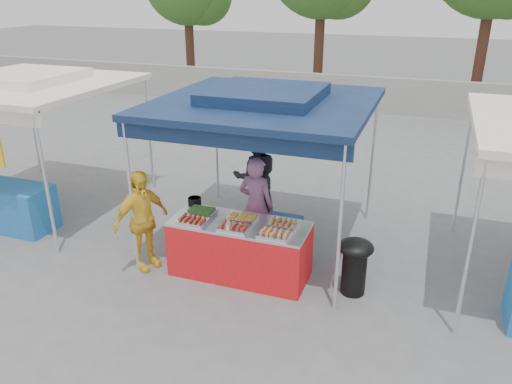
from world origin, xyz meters
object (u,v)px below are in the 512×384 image
(cooking_pot, at_px, (195,201))
(helper_man, at_px, (256,177))
(vendor_table, at_px, (240,249))
(vendor_woman, at_px, (256,206))
(wok_burner, at_px, (355,262))
(customer_person, at_px, (142,221))

(cooking_pot, bearing_deg, helper_man, 72.53)
(vendor_table, distance_m, vendor_woman, 0.82)
(vendor_table, distance_m, cooking_pot, 1.06)
(cooking_pot, xyz_separation_m, wok_burner, (2.54, -0.26, -0.42))
(wok_burner, distance_m, vendor_woman, 1.81)
(wok_burner, bearing_deg, cooking_pot, -177.63)
(wok_burner, bearing_deg, helper_man, 148.07)
(cooking_pot, bearing_deg, vendor_woman, 23.66)
(vendor_table, relative_size, helper_man, 1.19)
(cooking_pot, relative_size, vendor_woman, 0.13)
(vendor_woman, bearing_deg, vendor_table, 97.38)
(wok_burner, xyz_separation_m, vendor_woman, (-1.67, 0.64, 0.31))
(wok_burner, xyz_separation_m, customer_person, (-3.10, -0.38, 0.29))
(helper_man, bearing_deg, vendor_woman, 83.87)
(cooking_pot, relative_size, customer_person, 0.13)
(vendor_table, xyz_separation_m, helper_man, (-0.41, 1.84, 0.41))
(vendor_table, relative_size, vendor_woman, 1.25)
(customer_person, bearing_deg, helper_man, -1.76)
(vendor_table, height_order, wok_burner, vendor_table)
(customer_person, bearing_deg, vendor_table, -54.59)
(vendor_table, relative_size, customer_person, 1.29)
(helper_man, distance_m, customer_person, 2.36)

